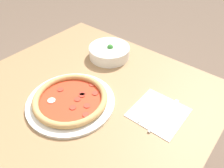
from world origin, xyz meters
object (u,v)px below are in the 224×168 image
object	(u,v)px
bowl	(109,51)
fork	(152,109)
knife	(163,116)
pizza	(71,100)

from	to	relation	value
bowl	fork	world-z (taller)	bowl
knife	bowl	bearing A→B (deg)	67.82
bowl	knife	bearing A→B (deg)	-23.86
pizza	bowl	distance (m)	0.37
pizza	fork	bearing A→B (deg)	32.99
knife	fork	bearing A→B (deg)	83.89
bowl	pizza	bearing A→B (deg)	-75.06
bowl	fork	size ratio (longest dim) A/B	1.14
knife	pizza	bearing A→B (deg)	119.23
pizza	bowl	size ratio (longest dim) A/B	1.70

